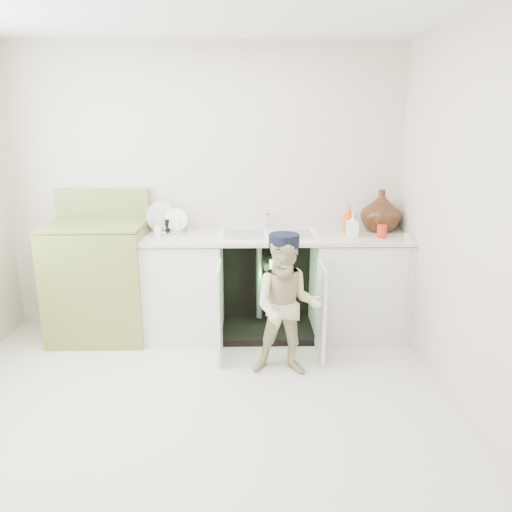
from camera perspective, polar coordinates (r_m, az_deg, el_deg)
The scene contains 5 objects.
ground at distance 3.52m, azimuth -7.22°, elevation -16.72°, with size 3.50×3.50×0.00m, color beige.
room_shell at distance 3.04m, azimuth -8.01°, elevation 3.65°, with size 6.00×5.50×1.26m.
counter_run at distance 4.40m, azimuth 1.87°, elevation -2.87°, with size 2.44×1.02×1.27m.
avocado_stove at distance 4.53m, azimuth -17.42°, elevation -2.52°, with size 0.82×0.65×1.27m.
repair_worker at distance 3.68m, azimuth 3.54°, elevation -5.70°, with size 0.55×0.63×1.07m.
Camera 1 is at (0.36, -2.96, 1.86)m, focal length 35.00 mm.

